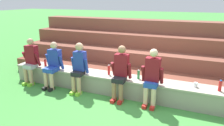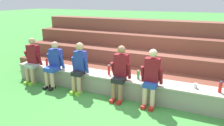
{
  "view_description": "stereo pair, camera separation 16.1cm",
  "coord_description": "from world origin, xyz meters",
  "px_view_note": "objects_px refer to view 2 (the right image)",
  "views": [
    {
      "loc": [
        1.46,
        -4.68,
        2.49
      ],
      "look_at": [
        -0.6,
        0.27,
        0.85
      ],
      "focal_mm": 33.68,
      "sensor_mm": 36.0,
      "label": 1
    },
    {
      "loc": [
        1.61,
        -4.62,
        2.49
      ],
      "look_at": [
        -0.6,
        0.27,
        0.85
      ],
      "focal_mm": 33.68,
      "sensor_mm": 36.0,
      "label": 2
    }
  ],
  "objects_px": {
    "person_right_of_center": "(120,72)",
    "water_bottle_mid_left": "(109,70)",
    "person_left_of_center": "(54,63)",
    "plastic_cup_middle": "(195,86)",
    "water_bottle_center_gap": "(220,87)",
    "plastic_cup_right_end": "(76,68)",
    "water_bottle_near_right": "(47,62)",
    "water_bottle_mid_right": "(138,75)",
    "person_far_left": "(32,59)",
    "person_center": "(79,66)",
    "person_far_right": "(151,77)"
  },
  "relations": [
    {
      "from": "person_right_of_center",
      "to": "water_bottle_mid_left",
      "type": "bearing_deg",
      "value": 146.53
    },
    {
      "from": "person_left_of_center",
      "to": "plastic_cup_middle",
      "type": "relative_size",
      "value": 11.98
    },
    {
      "from": "water_bottle_center_gap",
      "to": "plastic_cup_right_end",
      "type": "distance_m",
      "value": 3.78
    },
    {
      "from": "water_bottle_near_right",
      "to": "water_bottle_mid_right",
      "type": "bearing_deg",
      "value": 0.58
    },
    {
      "from": "person_far_left",
      "to": "person_center",
      "type": "height_order",
      "value": "person_far_left"
    },
    {
      "from": "person_left_of_center",
      "to": "person_center",
      "type": "bearing_deg",
      "value": -1.7
    },
    {
      "from": "person_left_of_center",
      "to": "person_far_left",
      "type": "bearing_deg",
      "value": -177.95
    },
    {
      "from": "water_bottle_near_right",
      "to": "plastic_cup_middle",
      "type": "relative_size",
      "value": 1.89
    },
    {
      "from": "person_right_of_center",
      "to": "water_bottle_mid_left",
      "type": "distance_m",
      "value": 0.55
    },
    {
      "from": "person_left_of_center",
      "to": "plastic_cup_middle",
      "type": "distance_m",
      "value": 3.87
    },
    {
      "from": "water_bottle_mid_right",
      "to": "water_bottle_mid_left",
      "type": "distance_m",
      "value": 0.84
    },
    {
      "from": "water_bottle_mid_right",
      "to": "plastic_cup_right_end",
      "type": "bearing_deg",
      "value": -179.26
    },
    {
      "from": "person_far_left",
      "to": "water_bottle_mid_right",
      "type": "distance_m",
      "value": 3.27
    },
    {
      "from": "water_bottle_center_gap",
      "to": "plastic_cup_middle",
      "type": "bearing_deg",
      "value": 175.87
    },
    {
      "from": "person_far_right",
      "to": "plastic_cup_middle",
      "type": "bearing_deg",
      "value": 17.9
    },
    {
      "from": "plastic_cup_middle",
      "to": "person_far_left",
      "type": "bearing_deg",
      "value": -176.07
    },
    {
      "from": "person_left_of_center",
      "to": "person_far_right",
      "type": "height_order",
      "value": "person_far_right"
    },
    {
      "from": "plastic_cup_right_end",
      "to": "water_bottle_mid_left",
      "type": "bearing_deg",
      "value": 1.26
    },
    {
      "from": "water_bottle_mid_right",
      "to": "water_bottle_mid_left",
      "type": "bearing_deg",
      "value": -179.92
    },
    {
      "from": "person_left_of_center",
      "to": "water_bottle_center_gap",
      "type": "distance_m",
      "value": 4.37
    },
    {
      "from": "person_center",
      "to": "person_far_right",
      "type": "bearing_deg",
      "value": 0.05
    },
    {
      "from": "person_center",
      "to": "person_right_of_center",
      "type": "bearing_deg",
      "value": 1.2
    },
    {
      "from": "water_bottle_mid_right",
      "to": "water_bottle_center_gap",
      "type": "relative_size",
      "value": 0.91
    },
    {
      "from": "person_left_of_center",
      "to": "water_bottle_center_gap",
      "type": "xyz_separation_m",
      "value": [
        4.36,
        0.25,
        -0.07
      ]
    },
    {
      "from": "person_far_left",
      "to": "person_left_of_center",
      "type": "bearing_deg",
      "value": 2.05
    },
    {
      "from": "person_center",
      "to": "plastic_cup_middle",
      "type": "height_order",
      "value": "person_center"
    },
    {
      "from": "person_right_of_center",
      "to": "water_bottle_near_right",
      "type": "relative_size",
      "value": 6.69
    },
    {
      "from": "person_left_of_center",
      "to": "person_center",
      "type": "height_order",
      "value": "person_center"
    },
    {
      "from": "person_left_of_center",
      "to": "water_bottle_near_right",
      "type": "relative_size",
      "value": 6.33
    },
    {
      "from": "person_far_right",
      "to": "plastic_cup_right_end",
      "type": "distance_m",
      "value": 2.32
    },
    {
      "from": "person_center",
      "to": "person_far_left",
      "type": "bearing_deg",
      "value": -179.93
    },
    {
      "from": "person_far_left",
      "to": "water_bottle_mid_right",
      "type": "relative_size",
      "value": 5.8
    },
    {
      "from": "person_center",
      "to": "person_far_right",
      "type": "relative_size",
      "value": 0.99
    },
    {
      "from": "plastic_cup_right_end",
      "to": "water_bottle_near_right",
      "type": "bearing_deg",
      "value": -179.7
    },
    {
      "from": "person_center",
      "to": "water_bottle_near_right",
      "type": "height_order",
      "value": "person_center"
    },
    {
      "from": "person_far_right",
      "to": "plastic_cup_middle",
      "type": "height_order",
      "value": "person_far_right"
    },
    {
      "from": "person_left_of_center",
      "to": "plastic_cup_right_end",
      "type": "distance_m",
      "value": 0.66
    },
    {
      "from": "person_left_of_center",
      "to": "person_right_of_center",
      "type": "bearing_deg",
      "value": -0.03
    },
    {
      "from": "person_left_of_center",
      "to": "water_bottle_mid_left",
      "type": "xyz_separation_m",
      "value": [
        1.63,
        0.3,
        -0.07
      ]
    },
    {
      "from": "person_far_right",
      "to": "water_bottle_near_right",
      "type": "xyz_separation_m",
      "value": [
        -3.38,
        0.29,
        -0.14
      ]
    },
    {
      "from": "water_bottle_center_gap",
      "to": "plastic_cup_middle",
      "type": "relative_size",
      "value": 2.37
    },
    {
      "from": "person_left_of_center",
      "to": "water_bottle_mid_right",
      "type": "height_order",
      "value": "person_left_of_center"
    },
    {
      "from": "person_far_right",
      "to": "person_left_of_center",
      "type": "bearing_deg",
      "value": 179.52
    },
    {
      "from": "person_left_of_center",
      "to": "water_bottle_near_right",
      "type": "height_order",
      "value": "person_left_of_center"
    },
    {
      "from": "person_right_of_center",
      "to": "person_far_right",
      "type": "height_order",
      "value": "person_right_of_center"
    },
    {
      "from": "person_far_right",
      "to": "plastic_cup_middle",
      "type": "xyz_separation_m",
      "value": [
        0.98,
        0.32,
        -0.18
      ]
    },
    {
      "from": "person_far_left",
      "to": "water_bottle_near_right",
      "type": "distance_m",
      "value": 0.43
    },
    {
      "from": "person_left_of_center",
      "to": "person_right_of_center",
      "type": "height_order",
      "value": "person_right_of_center"
    },
    {
      "from": "water_bottle_mid_left",
      "to": "person_far_right",
      "type": "bearing_deg",
      "value": -14.35
    },
    {
      "from": "person_right_of_center",
      "to": "plastic_cup_right_end",
      "type": "height_order",
      "value": "person_right_of_center"
    }
  ]
}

